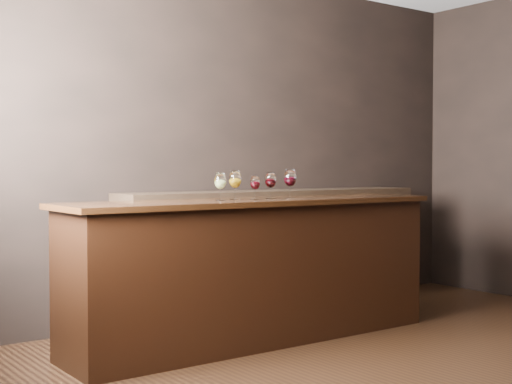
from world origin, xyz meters
TOP-DOWN VIEW (x-y plane):
  - ground at (0.00, 0.00)m, footprint 5.00×5.00m
  - room_shell at (-0.23, 0.11)m, footprint 5.02×4.52m
  - bar_counter at (-0.44, 1.34)m, footprint 2.72×0.59m
  - bar_top at (-0.44, 1.34)m, footprint 2.81×0.65m
  - back_bar_shelf at (0.28, 2.03)m, footprint 2.83×0.40m
  - glass_white at (-0.74, 1.34)m, footprint 0.08×0.08m
  - glass_amber at (-0.59, 1.38)m, footprint 0.09×0.09m
  - glass_red_a at (-0.45, 1.34)m, footprint 0.07×0.07m
  - glass_red_b at (-0.31, 1.35)m, footprint 0.08×0.08m
  - glass_red_c at (-0.17, 1.31)m, footprint 0.09×0.09m

SIDE VIEW (x-z plane):
  - ground at x=0.00m, z-range 0.00..0.00m
  - bar_counter at x=-0.44m, z-range 0.00..0.95m
  - back_bar_shelf at x=0.28m, z-range 0.00..1.02m
  - bar_top at x=-0.44m, z-range 0.95..0.99m
  - glass_red_a at x=-0.45m, z-range 1.02..1.19m
  - glass_white at x=-0.74m, z-range 1.02..1.21m
  - glass_red_b at x=-0.31m, z-range 1.02..1.21m
  - glass_amber at x=-0.59m, z-range 1.02..1.22m
  - glass_red_c at x=-0.17m, z-range 1.02..1.23m
  - room_shell at x=-0.23m, z-range 0.40..3.21m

